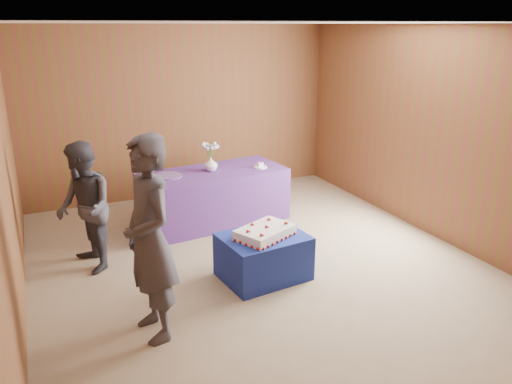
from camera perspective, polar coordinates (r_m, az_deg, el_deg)
ground at (r=5.86m, az=0.53°, el=-8.66°), size 6.00×6.00×0.00m
room_shell at (r=5.29m, az=0.59°, el=8.99°), size 5.04×6.04×2.72m
cake_table at (r=5.56m, az=0.85°, el=-7.39°), size 0.97×0.79×0.50m
serving_table at (r=7.07m, az=-4.86°, el=-0.52°), size 2.08×1.10×0.75m
sheet_cake at (r=5.40m, az=1.02°, el=-4.62°), size 0.75×0.65×0.15m
vase at (r=6.95m, az=-5.20°, el=3.21°), size 0.23×0.23×0.20m
flower_spray at (r=6.89m, az=-5.26°, el=5.27°), size 0.25×0.25×0.19m
platter at (r=6.78m, az=-10.07°, el=1.81°), size 0.51×0.51×0.02m
plate at (r=7.11m, az=0.51°, el=2.87°), size 0.24×0.24×0.01m
cake_slice at (r=7.10m, az=0.51°, el=3.18°), size 0.07×0.06×0.09m
knife at (r=7.07m, az=1.39°, el=2.73°), size 0.26×0.09×0.00m
guest_left at (r=4.41m, az=-12.07°, el=-5.38°), size 0.53×0.73×1.85m
guest_right at (r=5.87m, az=-19.00°, el=-1.74°), size 0.68×0.81×1.49m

